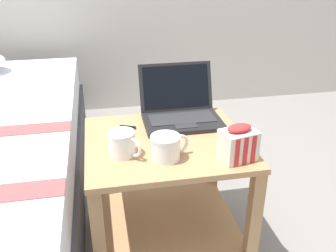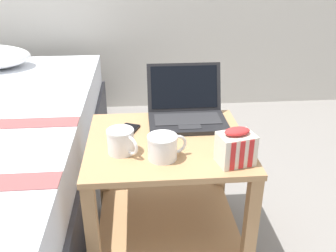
% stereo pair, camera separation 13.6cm
% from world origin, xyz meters
% --- Properties ---
extents(ground_plane, '(8.00, 8.00, 0.00)m').
position_xyz_m(ground_plane, '(0.00, 0.00, 0.00)').
color(ground_plane, gray).
extents(bedside_table, '(0.61, 0.54, 0.51)m').
position_xyz_m(bedside_table, '(0.00, 0.00, 0.33)').
color(bedside_table, tan).
rests_on(bedside_table, ground_plane).
extents(laptop, '(0.32, 0.29, 0.21)m').
position_xyz_m(laptop, '(0.10, 0.18, 0.56)').
color(laptop, black).
rests_on(laptop, bedside_table).
extents(mug_front_left, '(0.14, 0.10, 0.09)m').
position_xyz_m(mug_front_left, '(-0.02, -0.13, 0.56)').
color(mug_front_left, white).
rests_on(mug_front_left, bedside_table).
extents(mug_front_right, '(0.11, 0.12, 0.09)m').
position_xyz_m(mug_front_right, '(-0.17, -0.08, 0.56)').
color(mug_front_right, white).
rests_on(mug_front_right, bedside_table).
extents(snack_bag, '(0.14, 0.11, 0.13)m').
position_xyz_m(snack_bag, '(0.22, -0.18, 0.57)').
color(snack_bag, silver).
rests_on(snack_bag, bedside_table).
extents(cell_phone, '(0.11, 0.15, 0.01)m').
position_xyz_m(cell_phone, '(-0.16, 0.08, 0.52)').
color(cell_phone, black).
rests_on(cell_phone, bedside_table).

